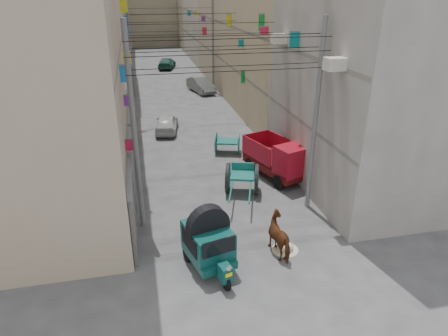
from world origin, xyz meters
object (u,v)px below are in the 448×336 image
object	(u,v)px
mini_truck	(281,161)
second_cart	(227,142)
distant_car_white	(167,123)
distant_car_grey	(201,85)
tonga_cart	(242,178)
feed_sack	(285,246)
horse	(282,236)
auto_rickshaw	(209,240)
distant_car_green	(167,63)

from	to	relation	value
mini_truck	second_cart	size ratio (longest dim) A/B	2.38
distant_car_white	distant_car_grey	distance (m)	11.27
tonga_cart	feed_sack	world-z (taller)	tonga_cart
feed_sack	horse	distance (m)	0.60
auto_rickshaw	horse	xyz separation A→B (m)	(2.72, 0.21, -0.36)
auto_rickshaw	distant_car_grey	xyz separation A→B (m)	(3.85, 25.21, -0.40)
horse	distant_car_grey	bearing A→B (deg)	-102.33
auto_rickshaw	tonga_cart	size ratio (longest dim) A/B	0.78
auto_rickshaw	tonga_cart	xyz separation A→B (m)	(2.52, 5.07, -0.31)
auto_rickshaw	second_cart	size ratio (longest dim) A/B	1.57
tonga_cart	distant_car_green	world-z (taller)	tonga_cart
second_cart	distant_car_grey	distance (m)	15.15
auto_rickshaw	horse	world-z (taller)	auto_rickshaw
auto_rickshaw	distant_car_green	bearing A→B (deg)	73.04
distant_car_white	second_cart	bearing A→B (deg)	133.91
horse	distant_car_white	bearing A→B (deg)	-88.34
feed_sack	distant_car_white	world-z (taller)	distant_car_white
tonga_cart	horse	world-z (taller)	tonga_cart
horse	distant_car_green	world-z (taller)	horse
mini_truck	distant_car_white	world-z (taller)	mini_truck
auto_rickshaw	horse	size ratio (longest dim) A/B	1.58
tonga_cart	distant_car_grey	distance (m)	20.18
mini_truck	second_cart	bearing A→B (deg)	95.59
second_cart	horse	bearing A→B (deg)	-74.62
auto_rickshaw	distant_car_grey	distance (m)	25.51
feed_sack	distant_car_green	xyz separation A→B (m)	(-1.14, 37.63, 0.45)
distant_car_grey	second_cart	bearing A→B (deg)	-107.34
horse	distant_car_green	xyz separation A→B (m)	(-0.93, 37.73, -0.11)
horse	distant_car_grey	world-z (taller)	horse
auto_rickshaw	feed_sack	distance (m)	3.09
distant_car_grey	distant_car_green	size ratio (longest dim) A/B	0.97
distant_car_grey	distant_car_green	distance (m)	12.90
distant_car_white	distant_car_green	bearing A→B (deg)	-85.25
tonga_cart	distant_car_green	xyz separation A→B (m)	(-0.72, 32.87, -0.15)
feed_sack	distant_car_white	size ratio (longest dim) A/B	0.18
feed_sack	distant_car_grey	xyz separation A→B (m)	(0.92, 24.89, 0.51)
second_cart	distant_car_green	world-z (taller)	second_cart
feed_sack	distant_car_green	distance (m)	37.65
mini_truck	horse	xyz separation A→B (m)	(-2.05, -5.82, -0.28)
second_cart	feed_sack	world-z (taller)	second_cart
distant_car_green	auto_rickshaw	bearing A→B (deg)	101.12
mini_truck	distant_car_grey	distance (m)	19.21
distant_car_green	feed_sack	bearing A→B (deg)	105.55
mini_truck	feed_sack	size ratio (longest dim) A/B	6.51
feed_sack	distant_car_grey	distance (m)	24.92
tonga_cart	horse	xyz separation A→B (m)	(0.21, -4.86, -0.04)
horse	distant_car_green	size ratio (longest dim) A/B	0.40
horse	auto_rickshaw	bearing A→B (deg)	-5.25
feed_sack	horse	bearing A→B (deg)	-153.40
second_cart	horse	distance (m)	9.88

